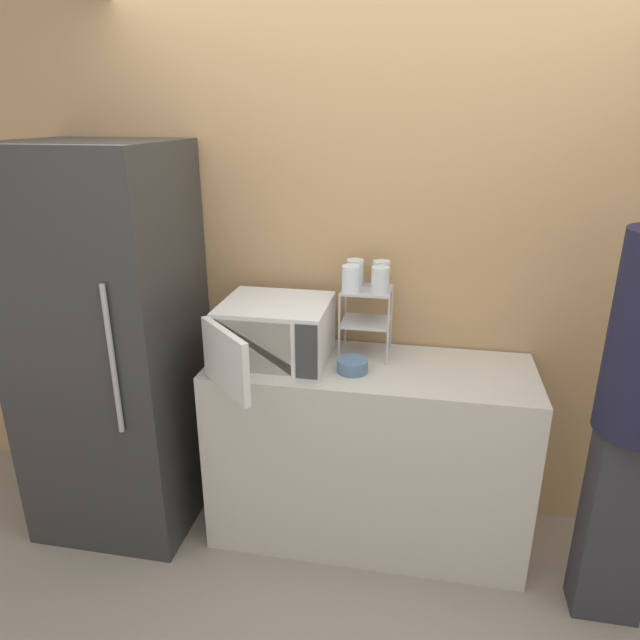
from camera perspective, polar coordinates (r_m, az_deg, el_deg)
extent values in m
plane|color=gray|center=(2.93, 3.85, -23.58)|extent=(12.00, 12.00, 0.00)
cube|color=tan|center=(2.82, 5.99, 5.13)|extent=(8.00, 0.06, 2.60)
cube|color=#B7B2A8|center=(2.87, 4.78, -12.99)|extent=(1.50, 0.56, 0.92)
cube|color=silver|center=(2.66, -4.40, -1.08)|extent=(0.49, 0.44, 0.28)
cube|color=#B7B2A8|center=(2.49, -6.86, -2.74)|extent=(0.35, 0.01, 0.24)
cube|color=#333338|center=(2.42, -1.38, -3.24)|extent=(0.10, 0.01, 0.25)
cube|color=silver|center=(2.38, -9.47, -3.98)|extent=(0.29, 0.29, 0.27)
cylinder|color=#B2B2B7|center=(2.62, 1.92, -0.79)|extent=(0.01, 0.01, 0.33)
cylinder|color=#B2B2B7|center=(2.60, 6.82, -1.11)|extent=(0.01, 0.01, 0.33)
cylinder|color=#B2B2B7|center=(2.81, 2.57, 0.67)|extent=(0.01, 0.01, 0.33)
cylinder|color=#B2B2B7|center=(2.79, 7.14, 0.38)|extent=(0.01, 0.01, 0.33)
cube|color=#B2B2B7|center=(2.71, 4.61, -0.19)|extent=(0.23, 0.21, 0.01)
cube|color=#B2B2B7|center=(2.66, 4.71, 3.03)|extent=(0.23, 0.21, 0.01)
cylinder|color=silver|center=(2.59, 3.09, 4.15)|extent=(0.08, 0.08, 0.12)
cylinder|color=silver|center=(2.69, 6.13, 4.65)|extent=(0.08, 0.08, 0.12)
cylinder|color=silver|center=(2.58, 6.04, 3.99)|extent=(0.08, 0.08, 0.12)
cylinder|color=silver|center=(2.70, 3.52, 4.81)|extent=(0.08, 0.08, 0.12)
cylinder|color=slate|center=(2.58, 3.25, -5.08)|extent=(0.08, 0.08, 0.01)
cylinder|color=slate|center=(2.57, 3.26, -4.57)|extent=(0.14, 0.14, 0.06)
cube|color=#2D2D33|center=(2.75, 27.58, -17.68)|extent=(0.27, 0.17, 0.88)
cube|color=#2D2D2D|center=(2.96, -20.12, -2.39)|extent=(0.75, 0.70, 1.91)
cylinder|color=#99999E|center=(2.53, -20.04, -3.87)|extent=(0.02, 0.02, 0.67)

